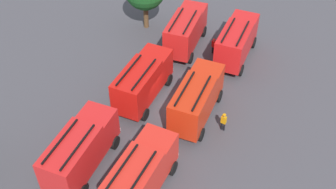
{
  "coord_description": "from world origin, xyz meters",
  "views": [
    {
      "loc": [
        -22.86,
        -12.21,
        24.79
      ],
      "look_at": [
        0.0,
        0.0,
        1.4
      ],
      "focal_mm": 44.18,
      "sensor_mm": 36.0,
      "label": 1
    }
  ],
  "objects": [
    {
      "name": "firefighter_2",
      "position": [
        4.04,
        4.11,
        1.05
      ],
      "size": [
        0.44,
        0.48,
        1.84
      ],
      "rotation": [
        0.0,
        0.0,
        5.67
      ],
      "color": "black",
      "rests_on": "ground"
    },
    {
      "name": "firefighter_0",
      "position": [
        8.99,
        -0.35,
        0.94
      ],
      "size": [
        0.38,
        0.48,
        1.68
      ],
      "rotation": [
        0.0,
        0.0,
        5.88
      ],
      "color": "black",
      "rests_on": "ground"
    },
    {
      "name": "firefighter_1",
      "position": [
        -0.31,
        -5.23,
        0.97
      ],
      "size": [
        0.28,
        0.44,
        1.72
      ],
      "rotation": [
        0.0,
        0.0,
        6.21
      ],
      "color": "black",
      "rests_on": "ground"
    },
    {
      "name": "fire_truck_3",
      "position": [
        -8.78,
        2.38,
        2.15
      ],
      "size": [
        7.42,
        3.37,
        3.88
      ],
      "rotation": [
        0.0,
        0.0,
        0.11
      ],
      "color": "red",
      "rests_on": "ground"
    },
    {
      "name": "fire_truck_1",
      "position": [
        0.0,
        -2.65,
        2.15
      ],
      "size": [
        7.41,
        3.33,
        3.88
      ],
      "rotation": [
        0.0,
        0.0,
        0.1
      ],
      "color": "red",
      "rests_on": "ground"
    },
    {
      "name": "fire_truck_5",
      "position": [
        8.59,
        2.57,
        2.15
      ],
      "size": [
        7.49,
        3.66,
        3.88
      ],
      "rotation": [
        0.0,
        0.0,
        0.16
      ],
      "color": "red",
      "rests_on": "ground"
    },
    {
      "name": "ground_plane",
      "position": [
        0.0,
        0.0,
        0.0
      ],
      "size": [
        54.95,
        54.95,
        0.0
      ],
      "primitive_type": "plane",
      "color": "#423F44"
    },
    {
      "name": "fire_truck_2",
      "position": [
        9.18,
        -2.56,
        2.15
      ],
      "size": [
        7.4,
        3.3,
        3.88
      ],
      "rotation": [
        0.0,
        0.0,
        0.09
      ],
      "color": "red",
      "rests_on": "ground"
    },
    {
      "name": "fire_truck_0",
      "position": [
        -8.81,
        -2.56,
        2.15
      ],
      "size": [
        7.3,
        3.02,
        3.88
      ],
      "rotation": [
        0.0,
        0.0,
        0.05
      ],
      "color": "red",
      "rests_on": "ground"
    },
    {
      "name": "fire_truck_4",
      "position": [
        -0.11,
        2.34,
        2.15
      ],
      "size": [
        7.36,
        3.17,
        3.88
      ],
      "rotation": [
        0.0,
        0.0,
        0.07
      ],
      "color": "red",
      "rests_on": "ground"
    }
  ]
}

